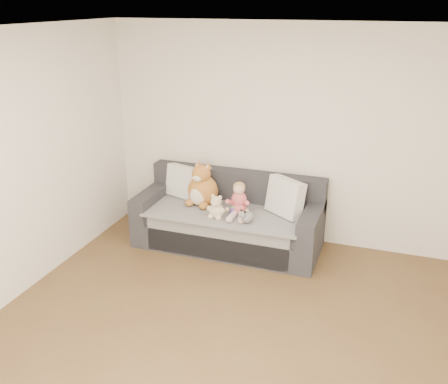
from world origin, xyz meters
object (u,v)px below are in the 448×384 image
plush_cat (202,188)px  teddy_bear (216,209)px  sippy_cup (232,210)px  sofa (229,221)px  toddler (239,201)px

plush_cat → teddy_bear: plush_cat is taller
plush_cat → sippy_cup: bearing=-13.1°
sofa → toddler: toddler is taller
toddler → teddy_bear: size_ratio=1.40×
toddler → teddy_bear: (-0.21, -0.18, -0.05)m
sofa → toddler: bearing=-41.7°
toddler → sofa: bearing=129.3°
sofa → teddy_bear: size_ratio=7.67×
toddler → sippy_cup: size_ratio=3.45×
sofa → toddler: size_ratio=5.46×
sofa → sippy_cup: sofa is taller
sofa → sippy_cup: size_ratio=18.85×
toddler → sippy_cup: 0.13m
teddy_bear → sofa: bearing=86.7°
sofa → teddy_bear: sofa is taller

